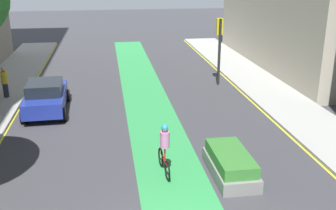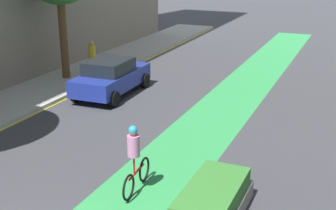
# 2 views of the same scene
# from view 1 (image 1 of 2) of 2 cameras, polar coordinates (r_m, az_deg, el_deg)

# --- Properties ---
(traffic_signal_far_right) EXTENTS (0.35, 0.52, 3.93)m
(traffic_signal_far_right) POSITION_cam_1_polar(r_m,az_deg,el_deg) (24.21, 7.26, 9.31)
(traffic_signal_far_right) COLOR black
(traffic_signal_far_right) RESTS_ON ground_plane
(car_blue_left_far) EXTENTS (2.12, 4.25, 1.57)m
(car_blue_left_far) POSITION_cam_1_polar(r_m,az_deg,el_deg) (20.49, -16.87, 1.18)
(car_blue_left_far) COLOR navy
(car_blue_left_far) RESTS_ON ground_plane
(cyclist_in_lane) EXTENTS (0.32, 1.73, 1.86)m
(cyclist_in_lane) POSITION_cam_1_polar(r_m,az_deg,el_deg) (13.72, -0.51, -6.10)
(cyclist_in_lane) COLOR black
(cyclist_in_lane) RESTS_ON ground_plane
(pedestrian_sidewalk_left_a) EXTENTS (0.34, 0.34, 1.64)m
(pedestrian_sidewalk_left_a) POSITION_cam_1_polar(r_m,az_deg,el_deg) (23.07, -22.06, 3.02)
(pedestrian_sidewalk_left_a) COLOR #262638
(pedestrian_sidewalk_left_a) RESTS_ON sidewalk_left
(median_planter) EXTENTS (1.29, 2.80, 0.85)m
(median_planter) POSITION_cam_1_polar(r_m,az_deg,el_deg) (14.06, 8.80, -8.26)
(median_planter) COLOR slate
(median_planter) RESTS_ON ground_plane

